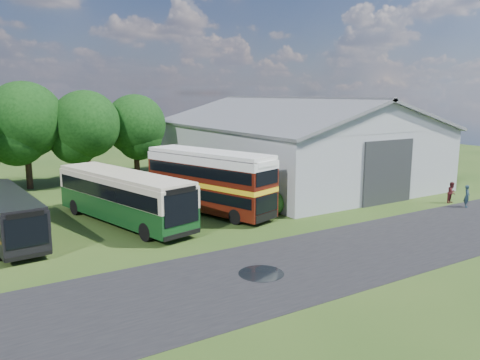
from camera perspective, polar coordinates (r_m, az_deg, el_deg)
ground at (r=25.99m, az=1.63°, el=-8.61°), size 120.00×120.00×0.00m
asphalt_road at (r=25.51m, az=11.12°, el=-9.19°), size 60.00×8.00×0.02m
puddle at (r=22.87m, az=2.60°, el=-11.36°), size 2.20×2.20×0.01m
storage_shed at (r=46.50m, az=6.43°, el=5.09°), size 18.80×24.80×8.15m
tree_mid at (r=45.73m, az=-24.77°, el=6.64°), size 6.80×6.80×9.60m
tree_right_a at (r=45.65m, az=-18.30°, el=6.44°), size 6.26×6.26×8.83m
tree_right_b at (r=47.81m, az=-12.64°, el=6.58°), size 5.98×5.98×8.45m
shrub_front at (r=33.76m, az=4.05°, el=-4.12°), size 1.70×1.70×1.70m
shrub_mid at (r=35.35m, az=2.17°, el=-3.42°), size 1.60×1.60×1.60m
shrub_back at (r=36.99m, az=0.45°, el=-2.79°), size 1.80×1.80×1.80m
bus_green_single at (r=31.85m, az=-14.04°, el=-1.96°), size 5.81×12.63×3.39m
bus_maroon_double at (r=33.64m, az=-3.78°, el=-0.25°), size 5.78×10.76×4.49m
bus_dark_single at (r=30.71m, az=-26.55°, el=-3.82°), size 3.27×10.39×2.82m
visitor_a at (r=39.29m, az=25.93°, el=-1.81°), size 0.74×0.70×1.70m
visitor_b at (r=40.27m, az=24.41°, el=-1.43°), size 0.91×0.77×1.66m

